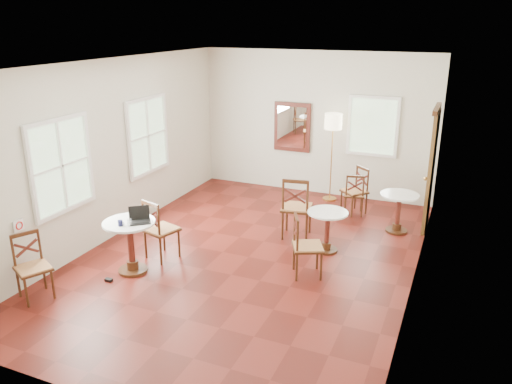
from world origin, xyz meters
TOP-DOWN VIEW (x-y plane):
  - ground at (0.00, 0.00)m, footprint 7.00×7.00m
  - room_shell at (-0.06, 0.27)m, footprint 5.02×7.02m
  - cafe_table_near at (-1.41, -1.12)m, footprint 0.76×0.76m
  - cafe_table_mid at (1.07, 0.70)m, footprint 0.65×0.65m
  - cafe_table_back at (2.01, 1.96)m, footprint 0.67×0.67m
  - chair_near_a at (-1.26, -0.56)m, footprint 0.57×0.57m
  - chair_near_b at (-2.17, -2.24)m, footprint 0.56×0.56m
  - chair_mid_a at (0.43, 1.05)m, footprint 0.58×0.58m
  - chair_mid_b at (1.01, -0.21)m, footprint 0.57×0.57m
  - chair_back_a at (1.11, 2.50)m, footprint 0.46×0.46m
  - chair_back_b at (1.11, 2.60)m, footprint 0.58×0.58m
  - floor_lamp at (0.47, 3.15)m, footprint 0.35×0.35m
  - laptop at (-1.26, -1.05)m, footprint 0.39×0.38m
  - mouse at (-1.27, -0.97)m, footprint 0.10×0.07m
  - navy_mug at (-1.42, -1.29)m, footprint 0.10×0.07m
  - water_glass at (-1.30, -1.24)m, footprint 0.06×0.06m
  - power_adapter at (-1.55, -1.51)m, footprint 0.10×0.06m

SIDE VIEW (x-z plane):
  - ground at x=0.00m, z-range 0.00..0.00m
  - power_adapter at x=-1.55m, z-range 0.00..0.04m
  - chair_back_a at x=1.11m, z-range 0.00..0.82m
  - cafe_table_mid at x=1.07m, z-range 0.08..0.77m
  - cafe_table_back at x=2.01m, z-range 0.08..0.79m
  - chair_back_b at x=1.11m, z-range 0.00..0.90m
  - chair_near_b at x=-2.17m, z-range 0.00..0.91m
  - chair_mid_b at x=1.01m, z-range 0.00..0.93m
  - chair_near_a at x=-1.26m, z-range 0.00..0.98m
  - cafe_table_near at x=-1.41m, z-range 0.10..0.90m
  - chair_mid_a at x=0.43m, z-range 0.00..1.09m
  - mouse at x=-1.27m, z-range 0.80..0.84m
  - navy_mug at x=-1.42m, z-range 0.80..0.89m
  - water_glass at x=-1.30m, z-range 0.80..0.91m
  - laptop at x=-1.26m, z-range 0.75..0.96m
  - floor_lamp at x=0.47m, z-range 0.63..2.43m
  - room_shell at x=-0.06m, z-range 0.38..3.39m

